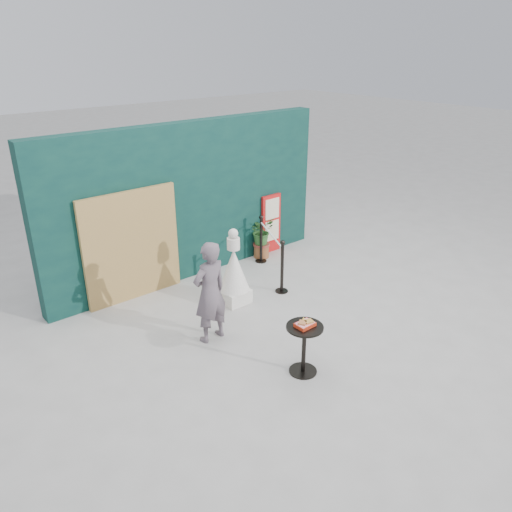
{
  "coord_description": "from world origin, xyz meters",
  "views": [
    {
      "loc": [
        -4.94,
        -4.7,
        4.36
      ],
      "look_at": [
        0.0,
        1.2,
        1.0
      ],
      "focal_mm": 35.0,
      "sensor_mm": 36.0,
      "label": 1
    }
  ],
  "objects": [
    {
      "name": "planter",
      "position": [
        1.53,
        2.84,
        0.53
      ],
      "size": [
        0.53,
        0.46,
        0.91
      ],
      "color": "brown",
      "rests_on": "ground"
    },
    {
      "name": "stanchion_barrier",
      "position": [
        1.07,
        2.02,
        0.49
      ],
      "size": [
        0.84,
        1.54,
        1.03
      ],
      "color": "black",
      "rests_on": "ground"
    },
    {
      "name": "statue",
      "position": [
        -0.15,
        1.63,
        0.57
      ],
      "size": [
        0.55,
        0.55,
        1.4
      ],
      "color": "white",
      "rests_on": "ground"
    },
    {
      "name": "cafe_table",
      "position": [
        -0.66,
        -0.63,
        0.5
      ],
      "size": [
        0.52,
        0.52,
        0.75
      ],
      "color": "black",
      "rests_on": "ground"
    },
    {
      "name": "ground",
      "position": [
        0.0,
        0.0,
        0.0
      ],
      "size": [
        60.0,
        60.0,
        0.0
      ],
      "primitive_type": "plane",
      "color": "#ADAAA5",
      "rests_on": "ground"
    },
    {
      "name": "bamboo_fence",
      "position": [
        -1.4,
        2.94,
        1.0
      ],
      "size": [
        1.8,
        0.08,
        2.0
      ],
      "primitive_type": "cube",
      "color": "tan",
      "rests_on": "ground"
    },
    {
      "name": "menu_board",
      "position": [
        1.9,
        2.95,
        0.65
      ],
      "size": [
        0.5,
        0.07,
        1.3
      ],
      "color": "red",
      "rests_on": "ground"
    },
    {
      "name": "back_wall",
      "position": [
        0.0,
        3.15,
        1.5
      ],
      "size": [
        6.0,
        0.3,
        3.0
      ],
      "primitive_type": "cube",
      "color": "black",
      "rests_on": "ground"
    },
    {
      "name": "food_basket",
      "position": [
        -0.66,
        -0.63,
        0.79
      ],
      "size": [
        0.26,
        0.19,
        0.11
      ],
      "color": "red",
      "rests_on": "cafe_table"
    },
    {
      "name": "woman",
      "position": [
        -1.16,
        0.91,
        0.82
      ],
      "size": [
        0.63,
        0.44,
        1.64
      ],
      "primitive_type": "imported",
      "rotation": [
        0.0,
        0.0,
        3.22
      ],
      "color": "#62545B",
      "rests_on": "ground"
    }
  ]
}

